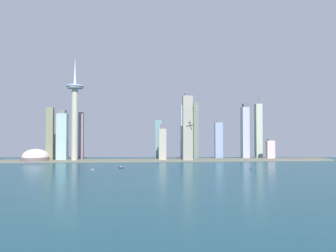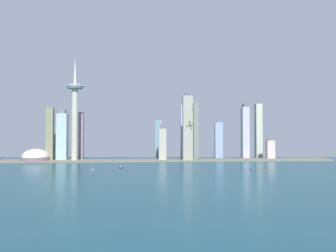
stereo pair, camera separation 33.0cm
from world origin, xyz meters
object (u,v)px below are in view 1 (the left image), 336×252
skyscraper_6 (258,131)px  skyscraper_1 (162,144)px  skyscraper_3 (51,146)px  skyscraper_7 (62,137)px  skyscraper_4 (188,128)px  stadium_dome (36,158)px  skyscraper_8 (81,136)px  channel_buoy_0 (265,170)px  skyscraper_5 (50,134)px  channel_buoy_1 (286,168)px  boat_1 (93,169)px  skyscraper_0 (219,140)px  observation_tower (75,108)px  skyscraper_11 (245,132)px  boat_2 (121,167)px  boat_0 (251,169)px  skyscraper_12 (158,139)px  airplane (194,110)px  skyscraper_9 (184,131)px  skyscraper_2 (196,130)px  skyscraper_10 (270,150)px

skyscraper_6 → skyscraper_1: bearing=-162.6°
skyscraper_3 → skyscraper_7: 96.28m
skyscraper_3 → skyscraper_4: bearing=-15.6°
stadium_dome → skyscraper_4: skyscraper_4 is taller
skyscraper_8 → channel_buoy_0: 529.24m
skyscraper_5 → channel_buoy_1: skyscraper_5 is taller
boat_1 → skyscraper_0: bearing=-97.7°
skyscraper_3 → channel_buoy_1: bearing=-27.6°
observation_tower → skyscraper_6: bearing=10.3°
skyscraper_4 → skyscraper_6: (237.36, 110.09, -5.93)m
skyscraper_6 → skyscraper_11: 75.77m
skyscraper_1 → boat_2: 206.47m
skyscraper_4 → channel_buoy_1: size_ratio=62.12×
skyscraper_0 → stadium_dome: bearing=-171.9°
boat_0 → skyscraper_6: bearing=-13.5°
skyscraper_12 → boat_1: size_ratio=11.97×
stadium_dome → channel_buoy_1: stadium_dome is taller
stadium_dome → airplane: 438.56m
stadium_dome → skyscraper_3: (11.88, 94.63, 25.60)m
boat_2 → channel_buoy_0: (289.74, -69.52, -0.62)m
boat_2 → airplane: airplane is taller
skyscraper_0 → skyscraper_11: 80.74m
skyscraper_11 → boat_0: (-76.75, -275.04, -76.69)m
stadium_dome → boat_2: 297.07m
skyscraper_9 → airplane: 186.38m
observation_tower → stadium_dome: size_ratio=3.91×
skyscraper_5 → skyscraper_1: bearing=-1.8°
skyscraper_11 → boat_2: bearing=-147.1°
skyscraper_4 → boat_1: size_ratio=19.00×
observation_tower → skyscraper_3: observation_tower is taller
channel_buoy_1 → skyscraper_2: bearing=116.8°
skyscraper_7 → boat_1: skyscraper_7 is taller
observation_tower → skyscraper_11: observation_tower is taller
skyscraper_1 → skyscraper_2: size_ratio=0.59×
skyscraper_7 → skyscraper_9: size_ratio=0.86×
skyscraper_12 → skyscraper_9: bearing=6.5°
skyscraper_0 → boat_2: 373.78m
skyscraper_2 → airplane: bearing=-100.5°
skyscraper_1 → boat_2: size_ratio=11.07×
skyscraper_10 → skyscraper_12: bearing=167.3°
stadium_dome → skyscraper_8: skyscraper_8 is taller
observation_tower → channel_buoy_1: observation_tower is taller
skyscraper_0 → skyscraper_7: bearing=-173.2°
skyscraper_6 → channel_buoy_0: bearing=-108.5°
boat_1 → skyscraper_2: bearing=-90.0°
skyscraper_2 → skyscraper_8: size_ratio=1.23×
stadium_dome → skyscraper_10: size_ratio=1.21×
skyscraper_8 → boat_0: size_ratio=12.83×
skyscraper_2 → skyscraper_11: size_ratio=1.03×
skyscraper_3 → skyscraper_10: 643.43m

